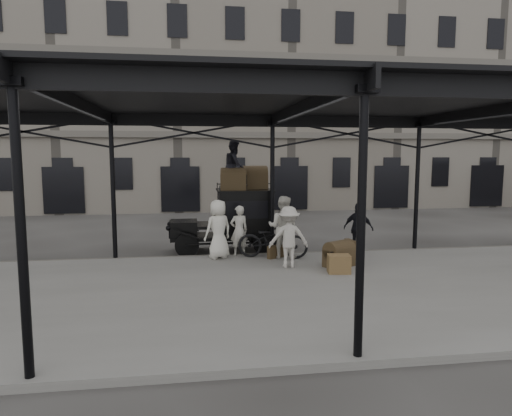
{
  "coord_description": "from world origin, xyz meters",
  "views": [
    {
      "loc": [
        -2.63,
        -12.53,
        3.38
      ],
      "look_at": [
        -0.59,
        1.6,
        1.7
      ],
      "focal_mm": 32.0,
      "sensor_mm": 36.0,
      "label": 1
    }
  ],
  "objects_px": {
    "taxi": "(236,217)",
    "porter_official": "(358,228)",
    "bicycle": "(273,240)",
    "steamer_trunk_roof_near": "(234,181)",
    "porter_left": "(239,231)",
    "steamer_trunk_platform": "(339,256)"
  },
  "relations": [
    {
      "from": "porter_left",
      "to": "bicycle",
      "type": "distance_m",
      "value": 1.15
    },
    {
      "from": "taxi",
      "to": "bicycle",
      "type": "bearing_deg",
      "value": -61.28
    },
    {
      "from": "porter_official",
      "to": "porter_left",
      "type": "bearing_deg",
      "value": 32.57
    },
    {
      "from": "taxi",
      "to": "porter_left",
      "type": "relative_size",
      "value": 2.26
    },
    {
      "from": "taxi",
      "to": "porter_official",
      "type": "relative_size",
      "value": 2.19
    },
    {
      "from": "porter_left",
      "to": "steamer_trunk_roof_near",
      "type": "xyz_separation_m",
      "value": [
        -0.06,
        1.06,
        1.54
      ]
    },
    {
      "from": "taxi",
      "to": "porter_left",
      "type": "bearing_deg",
      "value": -90.88
    },
    {
      "from": "steamer_trunk_roof_near",
      "to": "steamer_trunk_platform",
      "type": "xyz_separation_m",
      "value": [
        2.77,
        -2.93,
        -2.03
      ]
    },
    {
      "from": "taxi",
      "to": "steamer_trunk_platform",
      "type": "distance_m",
      "value": 4.23
    },
    {
      "from": "taxi",
      "to": "bicycle",
      "type": "distance_m",
      "value": 2.12
    },
    {
      "from": "porter_official",
      "to": "steamer_trunk_roof_near",
      "type": "xyz_separation_m",
      "value": [
        -3.94,
        1.36,
        1.51
      ]
    },
    {
      "from": "porter_official",
      "to": "bicycle",
      "type": "relative_size",
      "value": 0.76
    },
    {
      "from": "porter_left",
      "to": "steamer_trunk_roof_near",
      "type": "distance_m",
      "value": 1.87
    },
    {
      "from": "porter_official",
      "to": "steamer_trunk_platform",
      "type": "height_order",
      "value": "porter_official"
    },
    {
      "from": "bicycle",
      "to": "steamer_trunk_platform",
      "type": "bearing_deg",
      "value": -112.23
    },
    {
      "from": "taxi",
      "to": "porter_official",
      "type": "xyz_separation_m",
      "value": [
        3.86,
        -1.6,
        -0.22
      ]
    },
    {
      "from": "bicycle",
      "to": "steamer_trunk_platform",
      "type": "distance_m",
      "value": 2.2
    },
    {
      "from": "porter_official",
      "to": "taxi",
      "type": "bearing_deg",
      "value": 14.34
    },
    {
      "from": "taxi",
      "to": "porter_official",
      "type": "bearing_deg",
      "value": -22.56
    },
    {
      "from": "bicycle",
      "to": "steamer_trunk_roof_near",
      "type": "relative_size",
      "value": 2.55
    },
    {
      "from": "taxi",
      "to": "steamer_trunk_roof_near",
      "type": "bearing_deg",
      "value": -108.07
    },
    {
      "from": "taxi",
      "to": "bicycle",
      "type": "height_order",
      "value": "taxi"
    }
  ]
}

